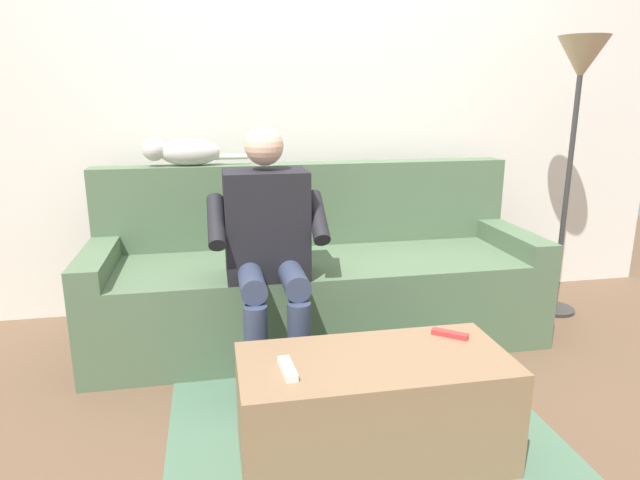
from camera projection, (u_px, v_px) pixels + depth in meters
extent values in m
plane|color=brown|center=(347.00, 401.00, 2.39)|extent=(8.00, 8.00, 0.00)
cube|color=silver|center=(299.00, 100.00, 3.28)|extent=(4.79, 0.06, 2.49)
cube|color=#516B4C|center=(320.00, 303.00, 2.91)|extent=(2.03, 0.62, 0.45)
cube|color=#516B4C|center=(307.00, 242.00, 3.22)|extent=(2.32, 0.16, 0.91)
cube|color=#516B4C|center=(512.00, 280.00, 3.10)|extent=(0.14, 0.62, 0.55)
cube|color=#516B4C|center=(100.00, 308.00, 2.69)|extent=(0.14, 0.62, 0.55)
cube|color=#8C6B4C|center=(374.00, 408.00, 1.98)|extent=(0.95, 0.44, 0.39)
cube|color=black|center=(266.00, 224.00, 2.57)|extent=(0.38, 0.28, 0.50)
sphere|color=beige|center=(264.00, 146.00, 2.48)|extent=(0.18, 0.18, 0.18)
cylinder|color=#333D56|center=(292.00, 276.00, 2.45)|extent=(0.11, 0.39, 0.11)
cylinder|color=#333D56|center=(251.00, 278.00, 2.42)|extent=(0.11, 0.39, 0.11)
cylinder|color=#333D56|center=(299.00, 353.00, 2.34)|extent=(0.10, 0.10, 0.45)
cylinder|color=#333D56|center=(257.00, 357.00, 2.30)|extent=(0.10, 0.10, 0.45)
cylinder|color=black|center=(317.00, 217.00, 2.53)|extent=(0.08, 0.27, 0.22)
cylinder|color=black|center=(216.00, 221.00, 2.44)|extent=(0.08, 0.27, 0.22)
ellipsoid|color=silver|center=(190.00, 152.00, 2.97)|extent=(0.32, 0.13, 0.14)
sphere|color=silver|center=(154.00, 149.00, 2.93)|extent=(0.12, 0.12, 0.12)
cone|color=silver|center=(155.00, 140.00, 2.94)|extent=(0.04, 0.04, 0.04)
cone|color=silver|center=(154.00, 140.00, 2.89)|extent=(0.04, 0.04, 0.04)
cylinder|color=silver|center=(231.00, 157.00, 3.01)|extent=(0.18, 0.03, 0.03)
cube|color=white|center=(288.00, 369.00, 1.83)|extent=(0.05, 0.15, 0.02)
cube|color=#B73333|center=(450.00, 334.00, 2.10)|extent=(0.13, 0.11, 0.02)
cube|color=#4C7056|center=(363.00, 434.00, 2.16)|extent=(1.48, 1.74, 0.01)
cylinder|color=#2D2D2D|center=(553.00, 309.00, 3.39)|extent=(0.24, 0.24, 0.02)
cylinder|color=#333333|center=(567.00, 194.00, 3.21)|extent=(0.03, 0.03, 1.45)
cone|color=tan|center=(582.00, 58.00, 3.02)|extent=(0.27, 0.27, 0.23)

